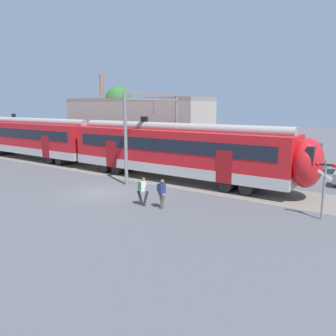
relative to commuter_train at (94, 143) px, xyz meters
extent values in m
plane|color=#515156|center=(6.90, -5.80, -2.25)|extent=(160.00, 160.00, 0.00)
cube|color=slate|center=(-2.48, 0.00, -2.25)|extent=(80.00, 4.40, 0.01)
cube|color=#B7B2AD|center=(8.52, 0.00, -1.20)|extent=(18.00, 3.06, 0.70)
cube|color=red|center=(8.52, 0.00, 0.35)|extent=(18.00, 3.00, 2.40)
cube|color=black|center=(8.52, -1.51, 0.55)|extent=(16.56, 0.03, 0.90)
cube|color=maroon|center=(13.47, -1.52, -0.50)|extent=(1.10, 0.04, 2.10)
cube|color=maroon|center=(3.57, -1.52, -0.50)|extent=(1.10, 0.04, 2.10)
cylinder|color=#9C9793|center=(8.52, 0.00, 1.73)|extent=(17.64, 0.70, 0.70)
cube|color=black|center=(5.82, 0.00, 2.28)|extent=(0.70, 0.12, 0.40)
cylinder|color=black|center=(14.80, 0.00, -1.80)|extent=(0.90, 2.40, 0.90)
cylinder|color=black|center=(13.40, 0.00, -1.80)|extent=(0.90, 2.40, 0.90)
cylinder|color=black|center=(3.64, 0.00, -1.80)|extent=(0.90, 2.40, 0.90)
cylinder|color=black|center=(2.24, 0.00, -1.80)|extent=(0.90, 2.40, 0.90)
ellipsoid|color=red|center=(18.07, 0.00, 0.00)|extent=(1.80, 2.85, 2.95)
cube|color=black|center=(18.42, 0.00, 0.60)|extent=(0.40, 2.40, 1.00)
cube|color=#B7B2AD|center=(-10.08, 0.00, -1.20)|extent=(18.00, 3.06, 0.70)
cube|color=red|center=(-10.08, 0.00, 0.35)|extent=(18.00, 3.00, 2.40)
cube|color=black|center=(-10.08, -1.51, 0.55)|extent=(16.56, 0.03, 0.90)
cube|color=maroon|center=(-5.13, -1.52, -0.50)|extent=(1.10, 0.04, 2.10)
cylinder|color=#9C9793|center=(-10.08, 0.00, 1.73)|extent=(17.64, 0.70, 0.70)
cube|color=black|center=(-12.78, 0.00, 2.28)|extent=(0.70, 0.12, 0.40)
cylinder|color=black|center=(-3.80, 0.00, -1.80)|extent=(0.90, 2.40, 0.90)
cylinder|color=black|center=(-5.20, 0.00, -1.80)|extent=(0.90, 2.40, 0.90)
cylinder|color=black|center=(-14.96, 0.00, -1.80)|extent=(0.90, 2.40, 0.90)
cylinder|color=black|center=(-16.36, 0.00, -1.80)|extent=(0.90, 2.40, 0.90)
cylinder|color=#28282D|center=(11.01, -6.37, -1.82)|extent=(0.35, 0.36, 0.87)
cylinder|color=#28282D|center=(10.69, -6.46, -1.82)|extent=(0.35, 0.36, 0.87)
cube|color=silver|center=(10.85, -6.42, -1.11)|extent=(0.43, 0.42, 0.56)
cylinder|color=silver|center=(10.63, -6.33, -1.16)|extent=(0.23, 0.24, 0.52)
cylinder|color=silver|center=(11.07, -6.50, -1.16)|extent=(0.23, 0.24, 0.52)
sphere|color=#9E7051|center=(10.86, -6.40, -0.72)|extent=(0.22, 0.22, 0.22)
sphere|color=black|center=(10.85, -6.42, -0.69)|extent=(0.20, 0.20, 0.20)
cube|color=#235633|center=(10.73, -6.55, -1.09)|extent=(0.31, 0.31, 0.40)
cylinder|color=#6B6051|center=(12.17, -6.35, -1.82)|extent=(0.37, 0.21, 0.87)
cylinder|color=#6B6051|center=(11.93, -6.12, -1.82)|extent=(0.37, 0.21, 0.87)
cube|color=navy|center=(12.05, -6.24, -1.11)|extent=(0.30, 0.40, 0.56)
cylinder|color=navy|center=(12.01, -6.01, -1.16)|extent=(0.26, 0.13, 0.52)
cylinder|color=navy|center=(12.09, -6.47, -1.16)|extent=(0.26, 0.13, 0.52)
sphere|color=brown|center=(12.07, -6.24, -0.72)|extent=(0.22, 0.22, 0.22)
sphere|color=black|center=(12.05, -6.24, -0.69)|extent=(0.20, 0.20, 0.20)
cube|color=#235633|center=(11.87, -6.21, -1.09)|extent=(0.21, 0.30, 0.40)
cylinder|color=gray|center=(6.70, -3.20, 1.00)|extent=(0.24, 0.24, 6.50)
cylinder|color=gray|center=(6.70, 3.20, 1.00)|extent=(0.24, 0.24, 6.50)
cube|color=gray|center=(6.70, 0.00, 4.20)|extent=(0.20, 6.40, 0.16)
cube|color=gray|center=(6.70, 0.00, 3.80)|extent=(0.20, 6.40, 0.16)
cylinder|color=black|center=(6.70, 0.00, 3.20)|extent=(0.03, 0.03, 1.00)
cylinder|color=gray|center=(19.57, -3.11, -0.75)|extent=(0.11, 0.11, 3.00)
cube|color=black|center=(19.57, -3.11, 0.50)|extent=(0.80, 0.10, 0.10)
sphere|color=red|center=(19.19, -3.17, 0.50)|extent=(0.20, 0.20, 0.20)
sphere|color=red|center=(19.95, -3.17, 0.50)|extent=(0.20, 0.20, 0.20)
cube|color=white|center=(19.57, -3.14, 0.00)|extent=(0.72, 0.03, 0.48)
cube|color=#B2A899|center=(-1.61, 7.63, 0.75)|extent=(17.14, 5.00, 6.00)
cube|color=gray|center=(-1.61, 7.63, 3.95)|extent=(17.14, 5.00, 0.40)
cylinder|color=#8C6656|center=(-6.75, 7.63, 5.35)|extent=(0.50, 0.50, 3.20)
cylinder|color=brown|center=(-4.99, 8.54, 0.38)|extent=(0.32, 0.32, 5.26)
sphere|color=#2D662D|center=(-4.99, 8.54, 4.07)|extent=(3.04, 3.04, 3.04)
camera|label=1|loc=(22.23, -20.18, 3.26)|focal=35.00mm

